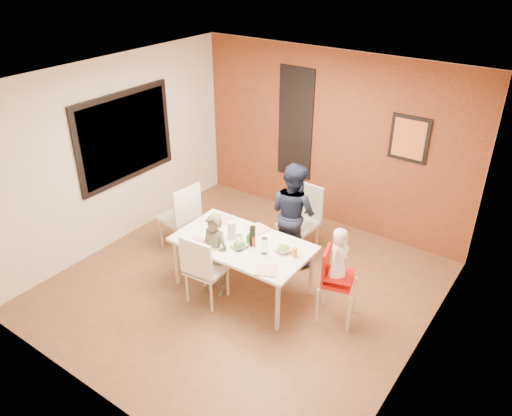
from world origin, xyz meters
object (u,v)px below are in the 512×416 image
Objects in this scene: chair_left at (182,214)px; toddler at (339,255)px; chair_far at (302,216)px; wine_bottle at (253,236)px; chair_near at (202,267)px; dining_table at (243,247)px; high_chair at (334,278)px; child_near at (215,255)px; child_far at (293,213)px; paper_towel_roll at (232,230)px.

chair_left is 1.52× the size of toddler.
chair_far reaches higher than wine_bottle.
chair_far reaches higher than chair_near.
dining_table is 1.67× the size of chair_far.
toddler is at bearing -160.14° from chair_near.
high_chair is (2.48, -0.11, -0.00)m from chair_left.
child_far reaches higher than child_near.
child_far reaches higher than high_chair.
child_far reaches higher than chair_far.
high_chair is at bearing 7.02° from paper_towel_roll.
chair_far is 1.53m from toddler.
chair_near reaches higher than paper_towel_roll.
chair_far is at bearing 130.14° from chair_left.
chair_far is at bearing 75.45° from paper_towel_roll.
dining_table is 1.26m from toddler.
chair_left is 3.83× the size of wine_bottle.
toddler reaches higher than child_near.
chair_left reaches higher than chair_near.
child_near is 0.77× the size of child_far.
paper_towel_roll is at bearing 82.85° from chair_left.
dining_table is 1.67× the size of chair_left.
dining_table is 7.19× the size of paper_towel_roll.
chair_near is 1.01× the size of high_chair.
chair_far is at bearing 89.71° from wine_bottle.
paper_towel_roll is at bearing -101.72° from chair_far.
dining_table is at bearing -174.26° from wine_bottle.
paper_towel_roll is (-1.39, -0.18, -0.07)m from toddler.
wine_bottle is (-0.00, -0.95, 0.11)m from child_far.
toddler is (1.08, -0.78, 0.16)m from child_far.
chair_far is 0.30m from child_far.
toddler is 2.51× the size of wine_bottle.
child_near reaches higher than chair_near.
wine_bottle is (0.39, 0.28, 0.28)m from child_near.
chair_left is (-1.43, -0.94, -0.00)m from chair_far.
dining_table is 0.98m from child_far.
chair_left is at bearing 85.85° from toddler.
chair_near is at bearing 99.55° from high_chair.
child_near is 4.73× the size of paper_towel_roll.
chair_far is at bearing -76.95° from child_far.
child_near is (-1.45, -0.43, -0.01)m from high_chair.
dining_table is 0.57m from chair_near.
toddler is (0.02, 0.01, 0.33)m from high_chair.
chair_near reaches higher than dining_table.
chair_left is 1.16m from child_near.
dining_table is 1.79× the size of chair_near.
high_chair reaches higher than dining_table.
toddler is 1.09m from wine_bottle.
toddler reaches higher than chair_near.
high_chair is at bearing -160.18° from chair_near.
dining_table is 0.25m from wine_bottle.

